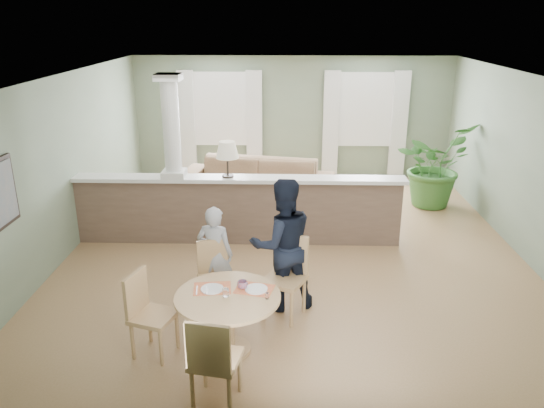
{
  "coord_description": "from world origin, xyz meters",
  "views": [
    {
      "loc": [
        -0.13,
        -7.79,
        3.52
      ],
      "look_at": [
        -0.32,
        -1.0,
        1.09
      ],
      "focal_mm": 35.0,
      "sensor_mm": 36.0,
      "label": 1
    }
  ],
  "objects_px": {
    "houseplant": "(433,165)",
    "chair_side": "(147,310)",
    "chair_far_boy": "(214,272)",
    "chair_far_man": "(287,272)",
    "dining_table": "(228,307)",
    "chair_near": "(213,358)",
    "man_person": "(282,244)",
    "sofa": "(255,183)",
    "child_person": "(215,254)"
  },
  "relations": [
    {
      "from": "man_person",
      "to": "chair_far_man",
      "type": "bearing_deg",
      "value": 92.17
    },
    {
      "from": "sofa",
      "to": "dining_table",
      "type": "height_order",
      "value": "sofa"
    },
    {
      "from": "houseplant",
      "to": "child_person",
      "type": "relative_size",
      "value": 1.24
    },
    {
      "from": "sofa",
      "to": "chair_far_boy",
      "type": "height_order",
      "value": "chair_far_boy"
    },
    {
      "from": "chair_side",
      "to": "man_person",
      "type": "distance_m",
      "value": 1.82
    },
    {
      "from": "chair_far_man",
      "to": "child_person",
      "type": "distance_m",
      "value": 0.97
    },
    {
      "from": "houseplant",
      "to": "child_person",
      "type": "distance_m",
      "value": 5.34
    },
    {
      "from": "chair_far_boy",
      "to": "man_person",
      "type": "xyz_separation_m",
      "value": [
        0.85,
        0.07,
        0.36
      ]
    },
    {
      "from": "dining_table",
      "to": "chair_near",
      "type": "xyz_separation_m",
      "value": [
        -0.05,
        -0.9,
        -0.01
      ]
    },
    {
      "from": "houseplant",
      "to": "chair_far_man",
      "type": "height_order",
      "value": "houseplant"
    },
    {
      "from": "sofa",
      "to": "chair_far_boy",
      "type": "bearing_deg",
      "value": -83.57
    },
    {
      "from": "chair_far_man",
      "to": "dining_table",
      "type": "bearing_deg",
      "value": -102.58
    },
    {
      "from": "chair_far_boy",
      "to": "houseplant",
      "type": "bearing_deg",
      "value": 28.19
    },
    {
      "from": "dining_table",
      "to": "chair_side",
      "type": "distance_m",
      "value": 0.88
    },
    {
      "from": "houseplant",
      "to": "child_person",
      "type": "height_order",
      "value": "houseplant"
    },
    {
      "from": "sofa",
      "to": "houseplant",
      "type": "relative_size",
      "value": 1.85
    },
    {
      "from": "sofa",
      "to": "man_person",
      "type": "xyz_separation_m",
      "value": [
        0.56,
        -3.82,
        0.42
      ]
    },
    {
      "from": "man_person",
      "to": "chair_far_boy",
      "type": "bearing_deg",
      "value": -12.18
    },
    {
      "from": "chair_far_boy",
      "to": "child_person",
      "type": "bearing_deg",
      "value": 74.52
    },
    {
      "from": "sofa",
      "to": "chair_side",
      "type": "height_order",
      "value": "chair_side"
    },
    {
      "from": "chair_far_boy",
      "to": "chair_near",
      "type": "height_order",
      "value": "chair_near"
    },
    {
      "from": "chair_far_man",
      "to": "child_person",
      "type": "bearing_deg",
      "value": -172.42
    },
    {
      "from": "houseplant",
      "to": "chair_side",
      "type": "height_order",
      "value": "houseplant"
    },
    {
      "from": "chair_near",
      "to": "man_person",
      "type": "bearing_deg",
      "value": -97.62
    },
    {
      "from": "chair_far_man",
      "to": "chair_side",
      "type": "distance_m",
      "value": 1.74
    },
    {
      "from": "chair_far_man",
      "to": "man_person",
      "type": "relative_size",
      "value": 0.6
    },
    {
      "from": "chair_near",
      "to": "child_person",
      "type": "distance_m",
      "value": 2.03
    },
    {
      "from": "dining_table",
      "to": "chair_far_man",
      "type": "xyz_separation_m",
      "value": [
        0.63,
        0.81,
        0.01
      ]
    },
    {
      "from": "dining_table",
      "to": "chair_side",
      "type": "relative_size",
      "value": 1.2
    },
    {
      "from": "dining_table",
      "to": "chair_side",
      "type": "bearing_deg",
      "value": -176.46
    },
    {
      "from": "chair_near",
      "to": "child_person",
      "type": "xyz_separation_m",
      "value": [
        -0.24,
        2.01,
        0.11
      ]
    },
    {
      "from": "chair_side",
      "to": "child_person",
      "type": "height_order",
      "value": "child_person"
    },
    {
      "from": "man_person",
      "to": "houseplant",
      "type": "bearing_deg",
      "value": -143.18
    },
    {
      "from": "chair_far_man",
      "to": "chair_near",
      "type": "xyz_separation_m",
      "value": [
        -0.68,
        -1.72,
        -0.02
      ]
    },
    {
      "from": "chair_far_boy",
      "to": "chair_side",
      "type": "relative_size",
      "value": 0.93
    },
    {
      "from": "houseplant",
      "to": "dining_table",
      "type": "xyz_separation_m",
      "value": [
        -3.44,
        -4.92,
        -0.25
      ]
    },
    {
      "from": "sofa",
      "to": "houseplant",
      "type": "distance_m",
      "value": 3.45
    },
    {
      "from": "houseplant",
      "to": "chair_side",
      "type": "distance_m",
      "value": 6.6
    },
    {
      "from": "houseplant",
      "to": "chair_near",
      "type": "bearing_deg",
      "value": -120.92
    },
    {
      "from": "man_person",
      "to": "chair_near",
      "type": "bearing_deg",
      "value": 54.88
    },
    {
      "from": "chair_far_boy",
      "to": "chair_far_man",
      "type": "height_order",
      "value": "chair_far_man"
    },
    {
      "from": "houseplant",
      "to": "chair_far_man",
      "type": "bearing_deg",
      "value": -124.34
    },
    {
      "from": "chair_near",
      "to": "child_person",
      "type": "height_order",
      "value": "child_person"
    },
    {
      "from": "sofa",
      "to": "houseplant",
      "type": "xyz_separation_m",
      "value": [
        3.43,
        0.11,
        0.37
      ]
    },
    {
      "from": "chair_side",
      "to": "sofa",
      "type": "bearing_deg",
      "value": 7.31
    },
    {
      "from": "dining_table",
      "to": "child_person",
      "type": "distance_m",
      "value": 1.15
    },
    {
      "from": "chair_far_boy",
      "to": "chair_near",
      "type": "distance_m",
      "value": 1.84
    },
    {
      "from": "man_person",
      "to": "child_person",
      "type": "bearing_deg",
      "value": -24.56
    },
    {
      "from": "chair_far_boy",
      "to": "man_person",
      "type": "bearing_deg",
      "value": -14.08
    },
    {
      "from": "chair_side",
      "to": "chair_far_man",
      "type": "bearing_deg",
      "value": -42.39
    }
  ]
}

